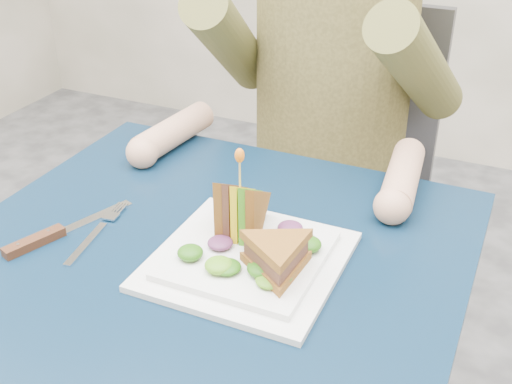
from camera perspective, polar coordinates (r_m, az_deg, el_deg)
The scene contains 12 objects.
table at distance 0.99m, azimuth -5.11°, elevation -9.64°, with size 0.75×0.75×0.73m.
chair at distance 1.60m, azimuth 7.32°, elevation 2.07°, with size 0.42×0.40×0.93m.
diner at distance 1.36m, azimuth 6.85°, elevation 14.12°, with size 0.54×0.59×0.74m.
plate at distance 0.92m, azimuth -0.72°, elevation -5.93°, with size 0.26×0.26×0.02m.
sandwich_flat at distance 0.86m, azimuth 1.90°, elevation -5.74°, with size 0.16×0.16×0.05m.
sandwich_upright at distance 0.94m, azimuth -1.40°, elevation -1.76°, with size 0.09×0.14×0.14m.
fork at distance 1.01m, azimuth -14.09°, elevation -3.61°, with size 0.04×0.18×0.01m.
knife at distance 1.02m, azimuth -18.14°, elevation -3.81°, with size 0.09×0.21×0.02m.
toothpick at distance 0.91m, azimuth -1.45°, elevation 1.69°, with size 0.00×0.00×0.06m, color tan.
toothpick_frill at distance 0.90m, azimuth -1.47°, elevation 3.27°, with size 0.01×0.01×0.02m, color orange.
lettuce_spill at distance 0.91m, azimuth -0.17°, elevation -4.60°, with size 0.15×0.13×0.02m, color #337A14, non-canonical shape.
onion_ring at distance 0.90m, azimuth 0.27°, elevation -4.65°, with size 0.04×0.04×0.01m, color #9E4C7A.
Camera 1 is at (0.39, -0.66, 1.28)m, focal length 45.00 mm.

